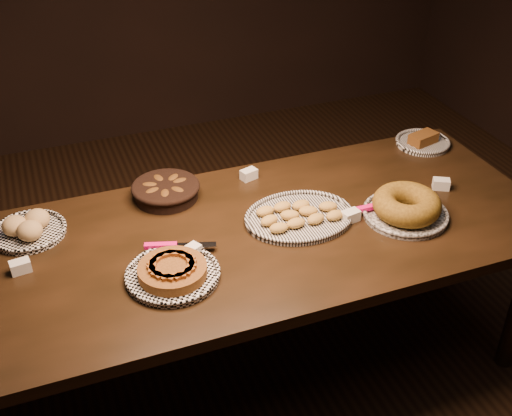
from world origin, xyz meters
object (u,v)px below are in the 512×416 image
object	(u,v)px
apple_tart_plate	(173,272)
bundt_cake_plate	(406,207)
madeleine_platter	(299,216)
buffet_table	(252,247)

from	to	relation	value
apple_tart_plate	bundt_cake_plate	distance (m)	0.97
madeleine_platter	bundt_cake_plate	bearing A→B (deg)	-36.27
apple_tart_plate	bundt_cake_plate	bearing A→B (deg)	3.38
apple_tart_plate	buffet_table	bearing A→B (deg)	25.21
buffet_table	apple_tart_plate	size ratio (longest dim) A/B	6.57
buffet_table	bundt_cake_plate	distance (m)	0.63
apple_tart_plate	madeleine_platter	xyz separation A→B (m)	(0.56, 0.17, -0.00)
bundt_cake_plate	madeleine_platter	bearing A→B (deg)	-176.07
buffet_table	madeleine_platter	distance (m)	0.22
buffet_table	madeleine_platter	world-z (taller)	madeleine_platter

